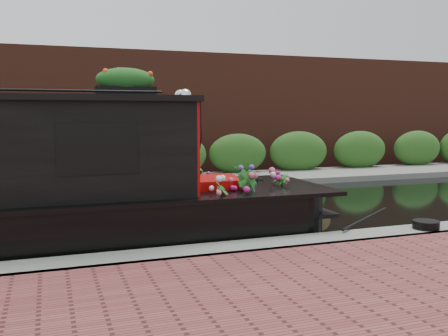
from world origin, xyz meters
name	(u,v)px	position (x,y,z in m)	size (l,w,h in m)	color
ground	(122,220)	(0.00, 0.00, 0.00)	(80.00, 80.00, 0.00)	black
near_bank_coping	(159,273)	(0.00, -3.30, 0.00)	(40.00, 0.60, 0.50)	slate
far_bank_path	(99,188)	(0.00, 4.20, 0.00)	(40.00, 2.40, 0.34)	slate
far_hedge	(96,184)	(0.00, 5.10, 0.00)	(40.00, 1.10, 2.80)	#29561C
far_brick_wall	(90,175)	(0.00, 7.20, 0.00)	(40.00, 1.00, 8.00)	#57291D
rope_fender	(316,219)	(3.08, -1.82, 0.16)	(0.33, 0.33, 0.37)	brown
coiled_mooring_rope	(426,225)	(4.10, -3.31, 0.31)	(0.39, 0.39, 0.12)	black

